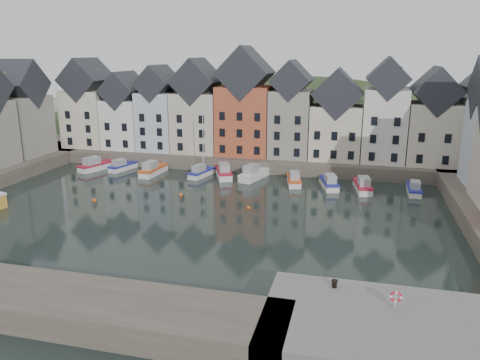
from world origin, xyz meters
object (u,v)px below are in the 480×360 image
(boat_d, at_px, (201,172))
(mooring_bollard, at_px, (334,283))
(boat_a, at_px, (96,166))
(life_ring_post, at_px, (396,297))

(boat_d, bearing_deg, mooring_bollard, -43.79)
(boat_a, xyz_separation_m, boat_d, (18.15, 0.22, -0.04))
(boat_a, xyz_separation_m, life_ring_post, (44.42, -36.74, 2.12))
(boat_d, xyz_separation_m, mooring_bollard, (22.16, -34.94, 1.61))
(life_ring_post, bearing_deg, boat_a, 140.40)
(life_ring_post, bearing_deg, mooring_bollard, 153.87)
(boat_a, xyz_separation_m, mooring_bollard, (40.31, -34.73, 1.57))
(boat_a, height_order, mooring_bollard, mooring_bollard)
(boat_a, height_order, boat_d, boat_d)
(boat_d, relative_size, mooring_bollard, 19.24)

